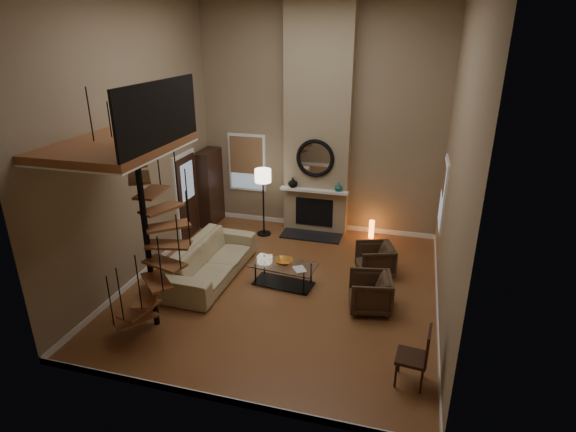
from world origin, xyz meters
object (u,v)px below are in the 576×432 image
(coffee_table, at_px, (283,272))
(armchair_far, at_px, (374,293))
(accent_lamp, at_px, (371,229))
(floor_lamp, at_px, (263,181))
(hutch, at_px, (209,189))
(side_chair, at_px, (418,354))
(sofa, at_px, (211,260))
(armchair_near, at_px, (378,260))

(coffee_table, bearing_deg, armchair_far, -13.15)
(armchair_far, distance_m, accent_lamp, 3.19)
(armchair_far, relative_size, floor_lamp, 0.45)
(hutch, height_order, floor_lamp, hutch)
(hutch, xyz_separation_m, accent_lamp, (4.28, 0.09, -0.70))
(armchair_far, xyz_separation_m, side_chair, (0.80, -1.81, 0.17))
(coffee_table, bearing_deg, floor_lamp, 117.15)
(hutch, bearing_deg, sofa, -65.43)
(armchair_near, xyz_separation_m, coffee_table, (-1.81, -0.93, -0.07))
(armchair_far, bearing_deg, hutch, -134.39)
(side_chair, bearing_deg, armchair_far, 114.00)
(armchair_near, height_order, armchair_far, armchair_far)
(coffee_table, bearing_deg, armchair_near, 27.19)
(armchair_near, xyz_separation_m, armchair_far, (0.05, -1.36, 0.00))
(armchair_near, bearing_deg, armchair_far, -17.19)
(sofa, height_order, side_chair, side_chair)
(armchair_far, xyz_separation_m, accent_lamp, (-0.38, 3.17, -0.10))
(side_chair, bearing_deg, hutch, 138.15)
(hutch, relative_size, armchair_near, 2.78)
(armchair_near, bearing_deg, side_chair, -4.23)
(sofa, height_order, floor_lamp, floor_lamp)
(coffee_table, xyz_separation_m, floor_lamp, (-1.17, 2.28, 1.13))
(floor_lamp, bearing_deg, accent_lamp, 9.75)
(coffee_table, distance_m, accent_lamp, 3.11)
(floor_lamp, bearing_deg, armchair_far, -41.87)
(accent_lamp, bearing_deg, sofa, -136.96)
(side_chair, bearing_deg, floor_lamp, 130.28)
(coffee_table, bearing_deg, side_chair, -40.09)
(sofa, relative_size, accent_lamp, 5.73)
(sofa, bearing_deg, armchair_far, -94.66)
(accent_lamp, bearing_deg, coffee_table, -118.44)
(hutch, xyz_separation_m, armchair_near, (4.60, -1.72, -0.60))
(armchair_near, bearing_deg, coffee_table, -82.14)
(coffee_table, height_order, floor_lamp, floor_lamp)
(side_chair, bearing_deg, armchair_near, 105.10)
(armchair_far, height_order, side_chair, side_chair)
(sofa, relative_size, side_chair, 2.75)
(sofa, height_order, coffee_table, sofa)
(hutch, bearing_deg, coffee_table, -43.45)
(armchair_far, bearing_deg, accent_lamp, 175.91)
(armchair_far, height_order, floor_lamp, floor_lamp)
(floor_lamp, height_order, side_chair, floor_lamp)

